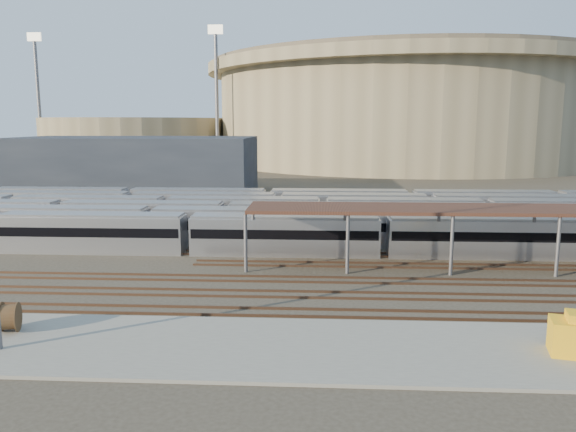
# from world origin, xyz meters

# --- Properties ---
(ground) EXTENTS (420.00, 420.00, 0.00)m
(ground) POSITION_xyz_m (0.00, 0.00, 0.00)
(ground) COLOR #383026
(ground) RESTS_ON ground
(apron) EXTENTS (50.00, 9.00, 0.20)m
(apron) POSITION_xyz_m (-5.00, -15.00, 0.10)
(apron) COLOR gray
(apron) RESTS_ON ground
(subway_trains) EXTENTS (127.24, 23.90, 3.60)m
(subway_trains) POSITION_xyz_m (-1.13, 18.50, 1.80)
(subway_trains) COLOR silver
(subway_trains) RESTS_ON ground
(empty_tracks) EXTENTS (170.00, 9.62, 0.18)m
(empty_tracks) POSITION_xyz_m (0.00, -5.00, 0.09)
(empty_tracks) COLOR #4C3323
(empty_tracks) RESTS_ON ground
(stadium) EXTENTS (124.00, 124.00, 32.50)m
(stadium) POSITION_xyz_m (25.00, 140.00, 16.47)
(stadium) COLOR gray
(stadium) RESTS_ON ground
(secondary_arena) EXTENTS (56.00, 56.00, 14.00)m
(secondary_arena) POSITION_xyz_m (-60.00, 130.00, 7.00)
(secondary_arena) COLOR gray
(secondary_arena) RESTS_ON ground
(service_building) EXTENTS (42.00, 20.00, 10.00)m
(service_building) POSITION_xyz_m (-35.00, 55.00, 5.00)
(service_building) COLOR #1E232D
(service_building) RESTS_ON ground
(floodlight_0) EXTENTS (4.00, 1.00, 38.40)m
(floodlight_0) POSITION_xyz_m (-30.00, 110.00, 20.65)
(floodlight_0) COLOR slate
(floodlight_0) RESTS_ON ground
(floodlight_1) EXTENTS (4.00, 1.00, 38.40)m
(floodlight_1) POSITION_xyz_m (-85.00, 120.00, 20.65)
(floodlight_1) COLOR slate
(floodlight_1) RESTS_ON ground
(floodlight_3) EXTENTS (4.00, 1.00, 38.40)m
(floodlight_3) POSITION_xyz_m (-10.00, 160.00, 20.65)
(floodlight_3) COLOR slate
(floodlight_3) RESTS_ON ground
(cable_reel_east) EXTENTS (1.42, 1.98, 1.78)m
(cable_reel_east) POSITION_xyz_m (-20.23, -13.63, 1.09)
(cable_reel_east) COLOR brown
(cable_reel_east) RESTS_ON apron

